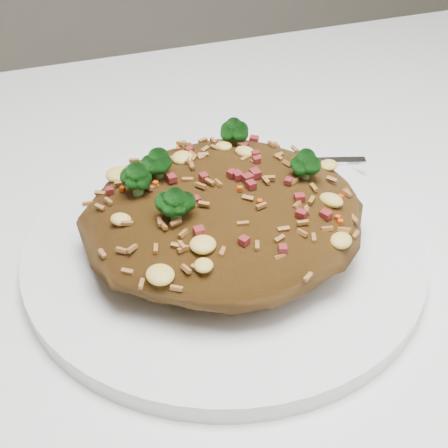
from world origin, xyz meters
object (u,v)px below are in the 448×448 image
Objects in this scene: fried_rice at (224,205)px; plate at (224,248)px; fork at (280,162)px; dining_table at (237,354)px.

plate is at bearing -62.13° from fried_rice.
plate is 0.04m from fried_rice.
fried_rice is at bearing 117.87° from plate.
fried_rice is 1.24× the size of fork.
dining_table is 0.16m from fork.
fried_rice is (-0.00, 0.00, 0.04)m from plate.
plate is 1.80× the size of fork.
plate is 0.11m from fork.
plate is 1.45× the size of fried_rice.
fork is (0.07, 0.10, 0.11)m from dining_table.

